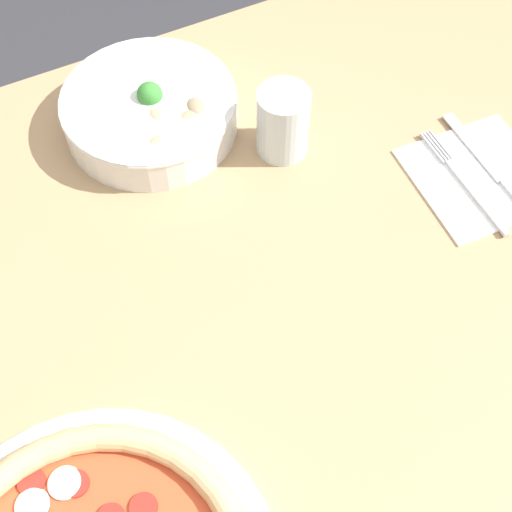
% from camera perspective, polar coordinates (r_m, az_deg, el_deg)
% --- Properties ---
extents(ground_plane, '(8.00, 8.00, 0.00)m').
position_cam_1_polar(ground_plane, '(1.48, -1.13, -18.84)').
color(ground_plane, '#333338').
extents(dining_table, '(1.32, 0.91, 0.75)m').
position_cam_1_polar(dining_table, '(0.86, -1.87, -8.32)').
color(dining_table, tan).
rests_on(dining_table, ground_plane).
extents(bowl, '(0.22, 0.22, 0.07)m').
position_cam_1_polar(bowl, '(0.92, -8.45, 11.52)').
color(bowl, white).
rests_on(bowl, dining_table).
extents(napkin, '(0.16, 0.16, 0.00)m').
position_cam_1_polar(napkin, '(0.92, 17.41, 6.08)').
color(napkin, white).
rests_on(napkin, dining_table).
extents(fork, '(0.02, 0.17, 0.00)m').
position_cam_1_polar(fork, '(0.90, 16.37, 5.68)').
color(fork, silver).
rests_on(fork, napkin).
extents(knife, '(0.02, 0.20, 0.01)m').
position_cam_1_polar(knife, '(0.92, 18.72, 6.21)').
color(knife, silver).
rests_on(knife, napkin).
extents(glass, '(0.06, 0.06, 0.09)m').
position_cam_1_polar(glass, '(0.88, 2.17, 10.64)').
color(glass, silver).
rests_on(glass, dining_table).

